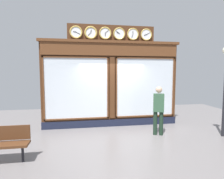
# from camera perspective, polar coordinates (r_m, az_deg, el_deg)

# --- Properties ---
(ground_plane) EXTENTS (14.00, 14.00, 0.00)m
(ground_plane) POSITION_cam_1_polar(r_m,az_deg,el_deg) (5.29, 5.54, -19.16)
(ground_plane) COLOR slate
(shop_facade) EXTENTS (5.54, 0.42, 3.99)m
(shop_facade) POSITION_cam_1_polar(r_m,az_deg,el_deg) (7.68, -0.17, 2.10)
(shop_facade) COLOR #4C2B16
(shop_facade) RESTS_ON ground_plane
(pedestrian) EXTENTS (0.42, 0.34, 1.69)m
(pedestrian) POSITION_cam_1_polar(r_m,az_deg,el_deg) (6.81, 13.70, -5.51)
(pedestrian) COLOR #1C2F21
(pedestrian) RESTS_ON ground_plane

